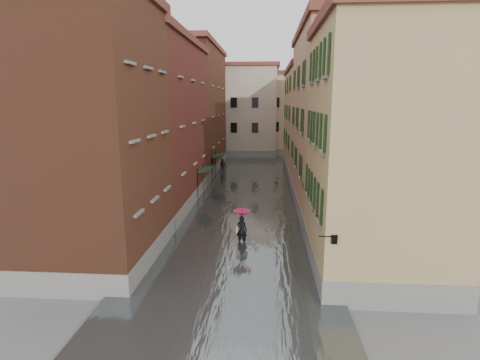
% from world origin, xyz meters
% --- Properties ---
extents(ground, '(120.00, 120.00, 0.00)m').
position_xyz_m(ground, '(0.00, 0.00, 0.00)').
color(ground, slate).
rests_on(ground, ground).
extents(floodwater, '(10.00, 60.00, 0.20)m').
position_xyz_m(floodwater, '(0.00, 13.00, 0.10)').
color(floodwater, '#4D5455').
rests_on(floodwater, ground).
extents(building_left_near, '(6.00, 8.00, 13.00)m').
position_xyz_m(building_left_near, '(-7.00, -2.00, 6.50)').
color(building_left_near, brown).
rests_on(building_left_near, ground).
extents(building_left_mid, '(6.00, 14.00, 12.50)m').
position_xyz_m(building_left_mid, '(-7.00, 9.00, 6.25)').
color(building_left_mid, '#5C201D').
rests_on(building_left_mid, ground).
extents(building_left_far, '(6.00, 16.00, 14.00)m').
position_xyz_m(building_left_far, '(-7.00, 24.00, 7.00)').
color(building_left_far, brown).
rests_on(building_left_far, ground).
extents(building_right_near, '(6.00, 8.00, 11.50)m').
position_xyz_m(building_right_near, '(7.00, -2.00, 5.75)').
color(building_right_near, tan).
rests_on(building_right_near, ground).
extents(building_right_mid, '(6.00, 14.00, 13.00)m').
position_xyz_m(building_right_mid, '(7.00, 9.00, 6.50)').
color(building_right_mid, tan).
rests_on(building_right_mid, ground).
extents(building_right_far, '(6.00, 16.00, 11.50)m').
position_xyz_m(building_right_far, '(7.00, 24.00, 5.75)').
color(building_right_far, tan).
rests_on(building_right_far, ground).
extents(building_end_cream, '(12.00, 9.00, 13.00)m').
position_xyz_m(building_end_cream, '(-3.00, 38.00, 6.50)').
color(building_end_cream, '#C5AF9D').
rests_on(building_end_cream, ground).
extents(building_end_pink, '(10.00, 9.00, 12.00)m').
position_xyz_m(building_end_pink, '(6.00, 40.00, 6.00)').
color(building_end_pink, tan).
rests_on(building_end_pink, ground).
extents(awning_near, '(1.09, 2.75, 2.80)m').
position_xyz_m(awning_near, '(-3.49, 11.10, 2.46)').
color(awning_near, black).
rests_on(awning_near, ground).
extents(awning_far, '(1.09, 2.92, 2.80)m').
position_xyz_m(awning_far, '(-3.49, 19.20, 2.46)').
color(awning_far, black).
rests_on(awning_far, ground).
extents(wall_lantern, '(0.71, 0.22, 0.35)m').
position_xyz_m(wall_lantern, '(4.33, -6.00, 3.01)').
color(wall_lantern, black).
rests_on(wall_lantern, ground).
extents(window_planters, '(0.59, 7.97, 0.84)m').
position_xyz_m(window_planters, '(4.12, -0.67, 3.51)').
color(window_planters, brown).
rests_on(window_planters, ground).
extents(pedestrian_main, '(1.07, 1.07, 2.06)m').
position_xyz_m(pedestrian_main, '(0.30, 0.66, 1.30)').
color(pedestrian_main, black).
rests_on(pedestrian_main, ground).
extents(pedestrian_far, '(0.87, 0.69, 1.72)m').
position_xyz_m(pedestrian_far, '(-3.34, 22.41, 0.86)').
color(pedestrian_far, black).
rests_on(pedestrian_far, ground).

